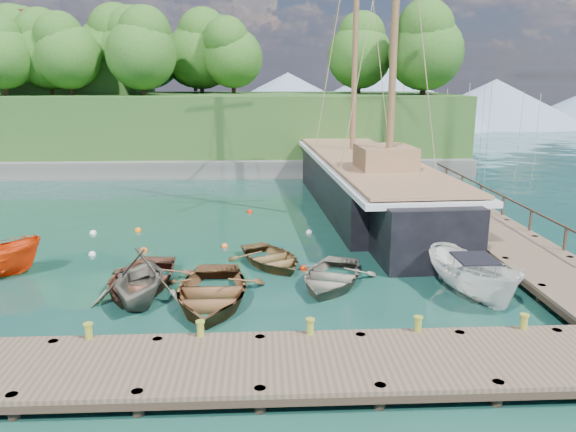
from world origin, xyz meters
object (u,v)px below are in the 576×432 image
at_px(rowboat_0, 140,289).
at_px(rowboat_3, 330,285).
at_px(schooner, 367,187).
at_px(cabin_boat_white, 472,297).
at_px(rowboat_1, 141,302).
at_px(rowboat_2, 211,303).
at_px(rowboat_4, 271,265).

height_order(rowboat_0, rowboat_3, rowboat_0).
bearing_deg(schooner, rowboat_0, -133.25).
bearing_deg(cabin_boat_white, rowboat_0, 156.70).
bearing_deg(cabin_boat_white, schooner, 78.06).
bearing_deg(rowboat_1, rowboat_2, -4.98).
xyz_separation_m(rowboat_3, rowboat_4, (-2.14, 2.37, 0.00)).
xyz_separation_m(rowboat_1, rowboat_4, (4.53, 3.67, 0.00)).
xyz_separation_m(rowboat_3, cabin_boat_white, (4.78, -1.42, 0.00)).
height_order(rowboat_0, schooner, schooner).
distance_m(rowboat_3, cabin_boat_white, 4.99).
xyz_separation_m(rowboat_1, schooner, (10.32, 13.71, 1.23)).
height_order(rowboat_3, cabin_boat_white, cabin_boat_white).
bearing_deg(cabin_boat_white, rowboat_2, 164.04).
height_order(cabin_boat_white, schooner, schooner).
xyz_separation_m(rowboat_0, rowboat_2, (2.69, -1.48, 0.00)).
bearing_deg(rowboat_1, rowboat_4, 39.33).
bearing_deg(schooner, rowboat_3, -109.26).
bearing_deg(rowboat_0, rowboat_3, 7.78).
bearing_deg(rowboat_1, cabin_boat_white, -0.28).
bearing_deg(rowboat_2, cabin_boat_white, 1.51).
bearing_deg(rowboat_3, rowboat_2, -139.68).
relative_size(rowboat_3, cabin_boat_white, 0.94).
xyz_separation_m(rowboat_2, cabin_boat_white, (9.04, 0.11, 0.00)).
bearing_deg(rowboat_2, rowboat_4, 62.27).
height_order(rowboat_3, rowboat_4, rowboat_3).
relative_size(rowboat_2, rowboat_3, 1.20).
relative_size(rowboat_0, rowboat_2, 0.91).
distance_m(rowboat_0, rowboat_1, 1.29).
bearing_deg(rowboat_4, cabin_boat_white, -54.20).
height_order(rowboat_1, schooner, schooner).
bearing_deg(rowboat_3, cabin_boat_white, 4.04).
xyz_separation_m(rowboat_1, rowboat_2, (2.41, -0.22, 0.00)).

